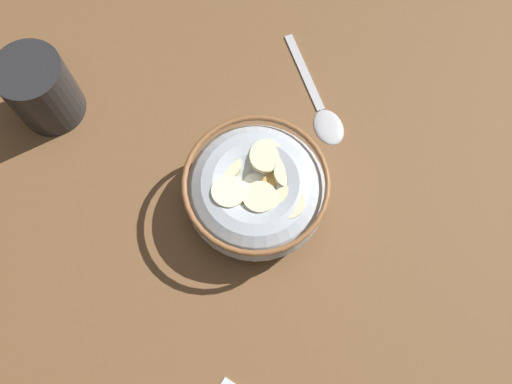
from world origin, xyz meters
The scene contains 4 objects.
ground_plane centered at (0.00, 0.00, -1.00)cm, with size 104.59×104.59×2.00cm, color brown.
cereal_bowl centered at (0.00, -0.01, 3.41)cm, with size 15.27×15.27×6.53cm.
spoon centered at (2.39, -13.22, 0.35)cm, with size 15.30×8.42×0.80cm.
coffee_mug centered at (25.14, 9.37, 4.34)cm, with size 10.34×7.51×8.67cm.
Camera 1 is at (-13.28, 12.66, 56.64)cm, focal length 37.26 mm.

